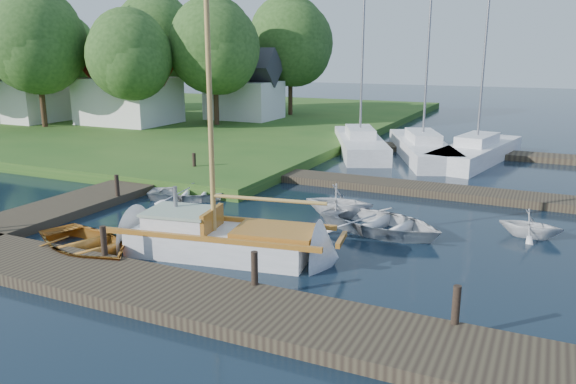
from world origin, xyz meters
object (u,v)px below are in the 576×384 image
at_px(marina_boat_1, 422,147).
at_px(tree_7, 291,42).
at_px(sailboat, 227,243).
at_px(marina_boat_0, 360,142).
at_px(mooring_post_2, 255,268).
at_px(tree_4, 157,40).
at_px(house_a, 128,88).
at_px(house_b, 24,90).
at_px(tender_b, 339,199).
at_px(mooring_post_5, 194,162).
at_px(tender_a, 191,191).
at_px(tender_d, 531,222).
at_px(tree_2, 130,55).
at_px(marina_boat_2, 477,151).
at_px(tree_5, 65,52).
at_px(house_c, 244,91).
at_px(mooring_post_3, 456,305).
at_px(mooring_post_1, 104,241).
at_px(tree_1, 37,42).
at_px(tree_3, 215,47).
at_px(dinghy, 85,241).
at_px(mooring_post_4, 117,185).
at_px(tender_c, 382,220).

bearing_deg(marina_boat_1, tree_7, 25.12).
distance_m(sailboat, marina_boat_0, 17.29).
bearing_deg(mooring_post_2, tree_4, 130.98).
distance_m(house_a, house_b, 8.25).
distance_m(tender_b, tree_4, 31.11).
height_order(mooring_post_5, tender_a, mooring_post_5).
distance_m(tender_d, tree_2, 28.08).
xyz_separation_m(marina_boat_2, tree_4, (-26.00, 7.85, 5.79)).
bearing_deg(house_a, tree_7, 51.47).
height_order(marina_boat_2, tree_5, marina_boat_2).
xyz_separation_m(marina_boat_2, house_c, (-18.01, 7.80, 2.00)).
distance_m(tender_a, tree_2, 18.64).
distance_m(tree_4, tree_7, 10.77).
xyz_separation_m(mooring_post_3, tender_a, (-10.91, 6.71, -0.36)).
bearing_deg(tender_b, mooring_post_1, 144.55).
xyz_separation_m(tender_a, house_b, (-23.09, 12.29, 2.44)).
bearing_deg(tree_1, tree_3, 30.96).
bearing_deg(house_a, marina_boat_1, -4.98).
distance_m(dinghy, tender_d, 13.17).
bearing_deg(marina_boat_1, marina_boat_0, 64.50).
relative_size(marina_boat_2, tree_2, 1.59).
distance_m(house_b, tree_5, 6.90).
xyz_separation_m(house_a, house_c, (6.00, 6.00, -0.38)).
height_order(marina_boat_0, house_b, marina_boat_0).
height_order(mooring_post_2, tree_1, tree_1).
distance_m(marina_boat_0, tree_2, 16.41).
xyz_separation_m(mooring_post_4, tender_c, (9.84, 0.85, -0.29)).
xyz_separation_m(mooring_post_5, marina_boat_0, (4.73, 9.30, -0.13)).
bearing_deg(tender_c, mooring_post_3, -137.16).
bearing_deg(tender_d, tender_a, 98.78).
xyz_separation_m(mooring_post_4, tree_5, (-23.00, 20.05, 4.72)).
xyz_separation_m(marina_boat_1, tree_3, (-15.25, 3.90, 5.24)).
relative_size(mooring_post_2, mooring_post_4, 1.00).
xyz_separation_m(tender_d, tree_1, (-31.08, 9.70, 5.61)).
xyz_separation_m(sailboat, house_a, (-19.47, 18.90, 2.62)).
xyz_separation_m(mooring_post_1, mooring_post_5, (-4.00, 10.00, 0.00)).
distance_m(tender_d, tree_1, 33.04).
relative_size(sailboat, tender_a, 3.04).
bearing_deg(mooring_post_3, tree_5, 145.17).
xyz_separation_m(tender_d, tree_7, (-19.08, 23.70, 5.72)).
bearing_deg(tree_7, house_a, -128.53).
bearing_deg(tender_b, tree_5, 54.38).
bearing_deg(tender_c, marina_boat_2, 9.54).
height_order(tender_d, tree_1, tree_1).
height_order(tender_b, tree_5, tree_5).
height_order(mooring_post_5, dinghy, mooring_post_5).
bearing_deg(tree_5, tender_d, -25.52).
bearing_deg(house_c, dinghy, -69.62).
xyz_separation_m(tender_d, tree_2, (-25.08, 11.70, 4.77)).
bearing_deg(marina_boat_0, tender_a, 143.76).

